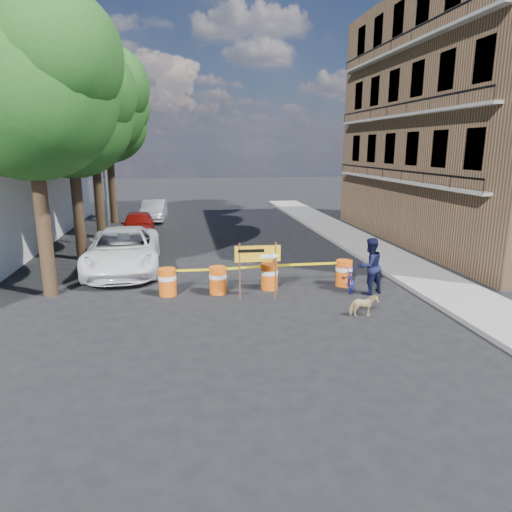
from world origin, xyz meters
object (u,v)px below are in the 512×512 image
object	(u,v)px
barrel_mid_left	(218,280)
sedan_silver	(154,210)
dog	(364,306)
sedan_red	(138,225)
barrel_far_left	(167,281)
detour_sign	(264,258)
barrel_mid_right	(269,276)
suv_white	(123,250)
barrel_far_right	(344,272)
pedestrian	(370,266)
bicycle	(348,264)

from	to	relation	value
barrel_mid_left	sedan_silver	bearing A→B (deg)	100.35
dog	sedan_silver	distance (m)	20.06
barrel_mid_left	sedan_silver	distance (m)	16.31
barrel_mid_left	sedan_red	distance (m)	10.64
barrel_far_left	barrel_mid_left	distance (m)	1.64
barrel_mid_left	detour_sign	world-z (taller)	detour_sign
barrel_mid_right	dog	xyz separation A→B (m)	(2.16, -2.98, -0.15)
suv_white	detour_sign	bearing A→B (deg)	-44.26
barrel_far_right	pedestrian	world-z (taller)	pedestrian
barrel_far_right	dog	size ratio (longest dim) A/B	1.17
barrel_mid_left	barrel_far_left	bearing A→B (deg)	177.84
barrel_mid_left	sedan_red	size ratio (longest dim) A/B	0.22
barrel_mid_left	barrel_mid_right	world-z (taller)	same
barrel_mid_right	pedestrian	world-z (taller)	pedestrian
dog	pedestrian	bearing A→B (deg)	-25.13
sedan_silver	dog	bearing A→B (deg)	-67.52
bicycle	barrel_far_left	bearing A→B (deg)	-173.92
barrel_far_left	barrel_far_right	world-z (taller)	same
sedan_silver	suv_white	bearing A→B (deg)	-89.69
sedan_silver	detour_sign	bearing A→B (deg)	-73.17
barrel_mid_left	dog	xyz separation A→B (m)	(3.92, -2.80, -0.15)
detour_sign	pedestrian	size ratio (longest dim) A/B	0.99
barrel_far_left	pedestrian	distance (m)	6.62
dog	sedan_red	world-z (taller)	sedan_red
barrel_mid_left	bicycle	bearing A→B (deg)	-1.91
pedestrian	bicycle	world-z (taller)	pedestrian
dog	sedan_red	distance (m)	14.82
barrel_mid_left	bicycle	xyz separation A→B (m)	(4.42, -0.15, 0.37)
bicycle	sedan_silver	xyz separation A→B (m)	(-7.35, 16.20, -0.17)
barrel_mid_left	pedestrian	xyz separation A→B (m)	(4.91, -0.80, 0.47)
dog	sedan_silver	size ratio (longest dim) A/B	0.19
barrel_far_left	pedestrian	xyz separation A→B (m)	(6.55, -0.86, 0.47)
dog	sedan_red	bearing A→B (deg)	30.92
barrel_mid_right	detour_sign	bearing A→B (deg)	-110.73
barrel_mid_right	dog	world-z (taller)	barrel_mid_right
bicycle	sedan_red	bearing A→B (deg)	135.52
detour_sign	sedan_red	xyz separation A→B (m)	(-4.79, 10.90, -0.64)
dog	sedan_silver	bearing A→B (deg)	21.23
pedestrian	barrel_mid_right	bearing A→B (deg)	-37.07
detour_sign	suv_white	bearing A→B (deg)	139.52
barrel_mid_right	barrel_far_right	xyz separation A→B (m)	(2.64, 0.01, 0.00)
barrel_mid_left	barrel_mid_right	bearing A→B (deg)	5.97
detour_sign	sedan_red	size ratio (longest dim) A/B	0.44
barrel_far_left	barrel_far_right	size ratio (longest dim) A/B	1.00
suv_white	sedan_red	size ratio (longest dim) A/B	1.41
barrel_mid_right	bicycle	xyz separation A→B (m)	(2.66, -0.33, 0.37)
barrel_far_right	barrel_mid_right	bearing A→B (deg)	-179.86
pedestrian	barrel_far_right	bearing A→B (deg)	-82.48
barrel_mid_right	suv_white	distance (m)	6.14
barrel_far_left	dog	distance (m)	6.25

